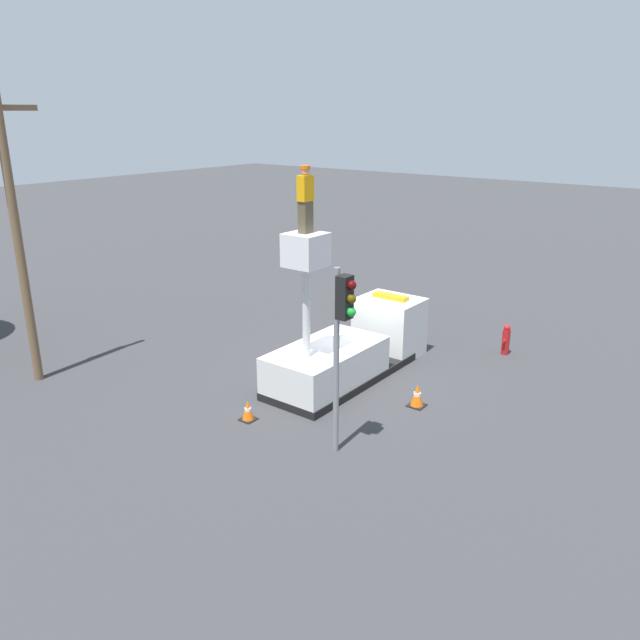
{
  "coord_description": "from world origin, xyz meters",
  "views": [
    {
      "loc": [
        -14.48,
        -10.25,
        7.87
      ],
      "look_at": [
        -2.68,
        -1.19,
        2.88
      ],
      "focal_mm": 35.0,
      "sensor_mm": 36.0,
      "label": 1
    }
  ],
  "objects_px": {
    "traffic_cone_curbside": "(417,396)",
    "traffic_light_pole": "(342,326)",
    "bucket_truck": "(350,349)",
    "utility_pole": "(16,231)",
    "fire_hydrant": "(506,340)",
    "worker": "(305,200)",
    "traffic_cone_rear": "(248,411)"
  },
  "relations": [
    {
      "from": "traffic_cone_curbside",
      "to": "utility_pole",
      "type": "bearing_deg",
      "value": 118.22
    },
    {
      "from": "worker",
      "to": "utility_pole",
      "type": "xyz_separation_m",
      "value": [
        -3.98,
        7.44,
        -1.08
      ]
    },
    {
      "from": "traffic_light_pole",
      "to": "traffic_cone_rear",
      "type": "relative_size",
      "value": 8.05
    },
    {
      "from": "fire_hydrant",
      "to": "bucket_truck",
      "type": "bearing_deg",
      "value": 145.64
    },
    {
      "from": "traffic_cone_rear",
      "to": "utility_pole",
      "type": "height_order",
      "value": "utility_pole"
    },
    {
      "from": "fire_hydrant",
      "to": "traffic_cone_curbside",
      "type": "xyz_separation_m",
      "value": [
        -5.32,
        0.44,
        -0.2
      ]
    },
    {
      "from": "worker",
      "to": "traffic_light_pole",
      "type": "relative_size",
      "value": 0.38
    },
    {
      "from": "traffic_cone_curbside",
      "to": "traffic_light_pole",
      "type": "bearing_deg",
      "value": 176.07
    },
    {
      "from": "bucket_truck",
      "to": "worker",
      "type": "distance_m",
      "value": 5.28
    },
    {
      "from": "traffic_light_pole",
      "to": "fire_hydrant",
      "type": "height_order",
      "value": "traffic_light_pole"
    },
    {
      "from": "worker",
      "to": "traffic_light_pole",
      "type": "bearing_deg",
      "value": -126.26
    },
    {
      "from": "bucket_truck",
      "to": "utility_pole",
      "type": "distance_m",
      "value": 10.33
    },
    {
      "from": "utility_pole",
      "to": "traffic_light_pole",
      "type": "bearing_deg",
      "value": -77.99
    },
    {
      "from": "fire_hydrant",
      "to": "traffic_cone_rear",
      "type": "xyz_separation_m",
      "value": [
        -8.81,
        3.62,
        -0.25
      ]
    },
    {
      "from": "bucket_truck",
      "to": "traffic_cone_rear",
      "type": "bearing_deg",
      "value": 174.13
    },
    {
      "from": "fire_hydrant",
      "to": "utility_pole",
      "type": "height_order",
      "value": "utility_pole"
    },
    {
      "from": "fire_hydrant",
      "to": "traffic_cone_rear",
      "type": "height_order",
      "value": "fire_hydrant"
    },
    {
      "from": "traffic_light_pole",
      "to": "traffic_cone_rear",
      "type": "distance_m",
      "value": 4.21
    },
    {
      "from": "traffic_light_pole",
      "to": "fire_hydrant",
      "type": "bearing_deg",
      "value": -4.41
    },
    {
      "from": "worker",
      "to": "traffic_cone_curbside",
      "type": "xyz_separation_m",
      "value": [
        1.5,
        -2.76,
        -5.37
      ]
    },
    {
      "from": "worker",
      "to": "fire_hydrant",
      "type": "height_order",
      "value": "worker"
    },
    {
      "from": "traffic_light_pole",
      "to": "utility_pole",
      "type": "distance_m",
      "value": 10.28
    },
    {
      "from": "fire_hydrant",
      "to": "utility_pole",
      "type": "xyz_separation_m",
      "value": [
        -10.79,
        10.64,
        4.09
      ]
    },
    {
      "from": "worker",
      "to": "fire_hydrant",
      "type": "bearing_deg",
      "value": -25.12
    },
    {
      "from": "fire_hydrant",
      "to": "traffic_cone_curbside",
      "type": "height_order",
      "value": "fire_hydrant"
    },
    {
      "from": "worker",
      "to": "traffic_cone_curbside",
      "type": "bearing_deg",
      "value": -61.5
    },
    {
      "from": "traffic_cone_curbside",
      "to": "worker",
      "type": "bearing_deg",
      "value": 118.5
    },
    {
      "from": "bucket_truck",
      "to": "worker",
      "type": "relative_size",
      "value": 3.62
    },
    {
      "from": "bucket_truck",
      "to": "traffic_cone_rear",
      "type": "height_order",
      "value": "bucket_truck"
    },
    {
      "from": "traffic_cone_rear",
      "to": "bucket_truck",
      "type": "bearing_deg",
      "value": -5.87
    },
    {
      "from": "bucket_truck",
      "to": "worker",
      "type": "bearing_deg",
      "value": 180.0
    },
    {
      "from": "traffic_light_pole",
      "to": "utility_pole",
      "type": "height_order",
      "value": "utility_pole"
    }
  ]
}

